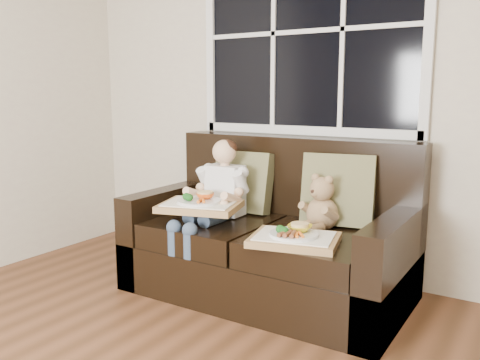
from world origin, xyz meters
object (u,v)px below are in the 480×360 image
Objects in this scene: child at (217,192)px; tray_left at (200,204)px; teddy_bear at (322,207)px; tray_right at (295,238)px; loveseat at (272,244)px.

child is 1.41× the size of tray_left.
child is at bearing -151.81° from teddy_bear.
teddy_bear is at bearing 76.13° from tray_right.
loveseat is 0.53m from tray_left.
tray_left is at bearing 162.65° from tray_right.
teddy_bear is (0.32, 0.02, 0.28)m from loveseat.
tray_left is at bearing -91.57° from child.
loveseat reaches higher than teddy_bear.
tray_left is (-0.67, -0.30, -0.01)m from teddy_bear.
tray_right is (0.67, -0.05, -0.09)m from tray_left.
tray_left is (-0.00, -0.17, -0.05)m from child.
loveseat is 3.21× the size of tray_right.
loveseat is at bearing -160.10° from teddy_bear.
tray_left is at bearing -140.20° from loveseat.
child is 0.18m from tray_left.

